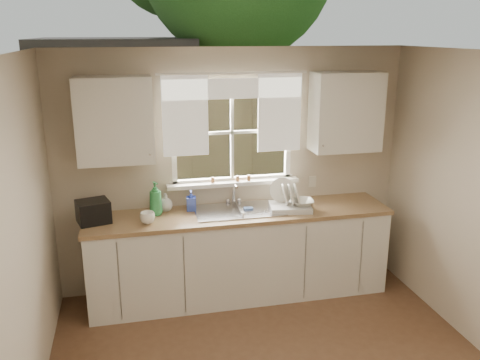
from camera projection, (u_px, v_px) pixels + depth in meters
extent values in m
cube|color=beige|center=(233.00, 231.00, 5.45)|extent=(3.60, 0.02, 1.15)
cube|color=beige|center=(232.00, 65.00, 4.96)|extent=(3.60, 0.02, 0.35)
cube|color=beige|center=(111.00, 138.00, 4.90)|extent=(1.20, 0.02, 1.00)
cube|color=beige|center=(342.00, 128.00, 5.41)|extent=(1.20, 0.02, 1.00)
cube|color=beige|center=(6.00, 275.00, 3.01)|extent=(0.02, 4.00, 2.50)
cube|color=silver|center=(301.00, 56.00, 3.04)|extent=(3.60, 4.00, 0.02)
cube|color=white|center=(232.00, 179.00, 5.31)|extent=(1.30, 0.06, 0.05)
cube|color=white|center=(232.00, 83.00, 5.03)|extent=(1.30, 0.06, 0.05)
cube|color=white|center=(173.00, 135.00, 5.04)|extent=(0.05, 0.06, 1.05)
cube|color=white|center=(288.00, 130.00, 5.30)|extent=(0.05, 0.06, 1.05)
cube|color=white|center=(232.00, 132.00, 5.17)|extent=(0.03, 0.04, 1.00)
cube|color=white|center=(232.00, 132.00, 5.17)|extent=(1.20, 0.04, 0.03)
cube|color=white|center=(233.00, 183.00, 5.26)|extent=(1.38, 0.14, 0.04)
cylinder|color=white|center=(233.00, 73.00, 4.92)|extent=(1.50, 0.02, 0.02)
cube|color=white|center=(185.00, 116.00, 4.94)|extent=(0.45, 0.02, 0.80)
cube|color=white|center=(280.00, 112.00, 5.15)|extent=(0.45, 0.02, 0.80)
cube|color=white|center=(233.00, 89.00, 4.98)|extent=(1.40, 0.02, 0.20)
cube|color=white|center=(239.00, 255.00, 5.19)|extent=(3.00, 0.62, 0.87)
cube|color=#937149|center=(239.00, 214.00, 5.07)|extent=(3.04, 0.65, 0.04)
cube|color=white|center=(115.00, 120.00, 4.69)|extent=(0.70, 0.33, 0.80)
cube|color=white|center=(346.00, 112.00, 5.17)|extent=(0.70, 0.33, 0.80)
cube|color=beige|center=(312.00, 181.00, 5.48)|extent=(0.08, 0.01, 0.12)
cylinder|color=brown|center=(213.00, 180.00, 5.18)|extent=(0.04, 0.04, 0.06)
cylinder|color=brown|center=(238.00, 179.00, 5.24)|extent=(0.04, 0.04, 0.06)
cylinder|color=brown|center=(249.00, 178.00, 5.26)|extent=(0.04, 0.04, 0.06)
cube|color=#335421|center=(182.00, 168.00, 10.30)|extent=(20.00, 10.00, 0.02)
cube|color=#90784F|center=(194.00, 144.00, 8.17)|extent=(8.00, 0.10, 1.80)
cube|color=maroon|center=(118.00, 104.00, 11.13)|extent=(3.00, 3.00, 2.20)
cube|color=black|center=(114.00, 45.00, 10.78)|extent=(3.20, 3.20, 0.30)
cylinder|color=#423021|center=(238.00, 81.00, 11.07)|extent=(0.36, 0.36, 3.20)
cube|color=#B7B7BC|center=(239.00, 218.00, 5.11)|extent=(0.84, 0.46, 0.18)
cube|color=#B7B7BC|center=(239.00, 210.00, 5.09)|extent=(0.88, 0.50, 0.01)
cube|color=#B7B7BC|center=(239.00, 213.00, 5.09)|extent=(0.02, 0.41, 0.14)
cylinder|color=silver|center=(233.00, 193.00, 5.29)|extent=(0.03, 0.03, 0.22)
cylinder|color=silver|center=(235.00, 185.00, 5.18)|extent=(0.02, 0.18, 0.02)
sphere|color=silver|center=(228.00, 201.00, 5.30)|extent=(0.05, 0.05, 0.05)
sphere|color=silver|center=(239.00, 200.00, 5.33)|extent=(0.05, 0.05, 0.05)
cube|color=silver|center=(290.00, 207.00, 5.11)|extent=(0.45, 0.37, 0.05)
cylinder|color=white|center=(282.00, 190.00, 5.17)|extent=(0.27, 0.12, 0.25)
cylinder|color=white|center=(285.00, 194.00, 5.07)|extent=(0.10, 0.23, 0.22)
cylinder|color=white|center=(291.00, 194.00, 5.07)|extent=(0.10, 0.23, 0.22)
cylinder|color=white|center=(296.00, 194.00, 5.07)|extent=(0.10, 0.23, 0.22)
imported|color=beige|center=(302.00, 202.00, 5.08)|extent=(0.26, 0.26, 0.06)
imported|color=#2E8D46|center=(156.00, 198.00, 4.94)|extent=(0.17, 0.17, 0.33)
imported|color=#3048B7|center=(191.00, 200.00, 5.07)|extent=(0.10, 0.11, 0.21)
imported|color=beige|center=(166.00, 202.00, 5.07)|extent=(0.17, 0.17, 0.18)
cylinder|color=white|center=(94.00, 223.00, 4.76)|extent=(0.15, 0.15, 0.01)
imported|color=white|center=(147.00, 218.00, 4.74)|extent=(0.18, 0.18, 0.11)
cube|color=black|center=(93.00, 212.00, 4.76)|extent=(0.34, 0.32, 0.21)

